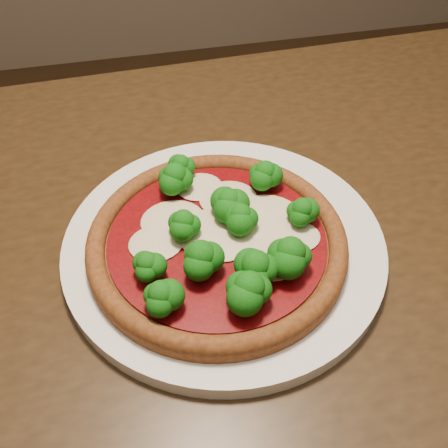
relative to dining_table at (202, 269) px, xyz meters
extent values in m
cube|color=black|center=(0.00, 0.00, 0.08)|extent=(1.34, 0.78, 0.04)
cylinder|color=black|center=(0.59, 0.34, -0.30)|extent=(0.06, 0.06, 0.71)
cylinder|color=silver|center=(0.02, -0.05, 0.11)|extent=(0.35, 0.35, 0.02)
cylinder|color=brown|center=(0.01, -0.07, 0.12)|extent=(0.28, 0.28, 0.01)
torus|color=brown|center=(0.01, -0.07, 0.13)|extent=(0.28, 0.28, 0.02)
cylinder|color=#6D0507|center=(0.01, -0.07, 0.13)|extent=(0.23, 0.23, 0.00)
ellipsoid|color=beige|center=(0.05, -0.10, 0.13)|extent=(0.07, 0.06, 0.01)
ellipsoid|color=beige|center=(0.03, -0.01, 0.13)|extent=(0.07, 0.06, 0.01)
ellipsoid|color=beige|center=(0.01, -0.06, 0.13)|extent=(0.09, 0.08, 0.01)
ellipsoid|color=beige|center=(-0.03, -0.03, 0.13)|extent=(0.07, 0.06, 0.01)
ellipsoid|color=beige|center=(-0.06, -0.06, 0.13)|extent=(0.06, 0.05, 0.00)
ellipsoid|color=beige|center=(0.06, -0.05, 0.13)|extent=(0.08, 0.07, 0.01)
ellipsoid|color=beige|center=(0.00, 0.02, 0.13)|extent=(0.05, 0.05, 0.00)
ellipsoid|color=beige|center=(0.09, -0.08, 0.13)|extent=(0.05, 0.04, 0.00)
ellipsoid|color=#167913|center=(-0.07, -0.10, 0.15)|extent=(0.04, 0.04, 0.03)
ellipsoid|color=#167913|center=(-0.03, -0.06, 0.15)|extent=(0.04, 0.04, 0.03)
ellipsoid|color=#167913|center=(0.03, -0.13, 0.16)|extent=(0.05, 0.05, 0.04)
ellipsoid|color=#167913|center=(0.07, -0.12, 0.16)|extent=(0.05, 0.05, 0.04)
ellipsoid|color=#167913|center=(0.02, -0.16, 0.16)|extent=(0.05, 0.05, 0.04)
ellipsoid|color=#167913|center=(0.10, -0.07, 0.15)|extent=(0.04, 0.04, 0.03)
ellipsoid|color=#167913|center=(-0.02, 0.01, 0.16)|extent=(0.05, 0.05, 0.04)
ellipsoid|color=#167913|center=(0.08, 0.00, 0.15)|extent=(0.04, 0.04, 0.04)
ellipsoid|color=#167913|center=(0.03, -0.06, 0.15)|extent=(0.04, 0.04, 0.03)
ellipsoid|color=#167913|center=(0.03, -0.04, 0.15)|extent=(0.04, 0.04, 0.04)
ellipsoid|color=#167913|center=(-0.06, -0.14, 0.15)|extent=(0.04, 0.04, 0.04)
ellipsoid|color=#167913|center=(-0.01, 0.04, 0.15)|extent=(0.04, 0.04, 0.03)
ellipsoid|color=#167913|center=(-0.02, -0.11, 0.16)|extent=(0.05, 0.05, 0.04)
camera|label=1|loc=(-0.06, -0.41, 0.52)|focal=40.00mm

